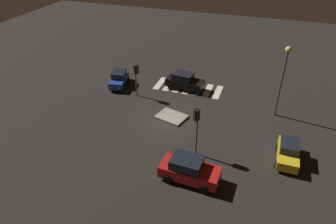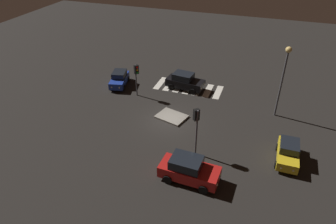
{
  "view_description": "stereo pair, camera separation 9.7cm",
  "coord_description": "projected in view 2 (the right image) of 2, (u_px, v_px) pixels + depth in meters",
  "views": [
    {
      "loc": [
        -7.94,
        23.24,
        16.57
      ],
      "look_at": [
        0.0,
        0.0,
        1.0
      ],
      "focal_mm": 32.9,
      "sensor_mm": 36.0,
      "label": 1
    },
    {
      "loc": [
        -8.03,
        23.21,
        16.57
      ],
      "look_at": [
        0.0,
        0.0,
        1.0
      ],
      "focal_mm": 32.9,
      "sensor_mm": 36.0,
      "label": 2
    }
  ],
  "objects": [
    {
      "name": "crosswalk_near",
      "position": [
        188.0,
        88.0,
        35.36
      ],
      "size": [
        7.6,
        3.2,
        0.02
      ],
      "color": "silver",
      "rests_on": "ground"
    },
    {
      "name": "car_red",
      "position": [
        189.0,
        170.0,
        22.51
      ],
      "size": [
        4.54,
        2.27,
        1.94
      ],
      "rotation": [
        0.0,
        0.0,
        3.09
      ],
      "color": "red",
      "rests_on": "ground"
    },
    {
      "name": "car_yellow",
      "position": [
        288.0,
        152.0,
        24.41
      ],
      "size": [
        1.78,
        3.75,
        1.62
      ],
      "rotation": [
        0.0,
        0.0,
        1.57
      ],
      "color": "gold",
      "rests_on": "ground"
    },
    {
      "name": "car_blue",
      "position": [
        119.0,
        79.0,
        35.54
      ],
      "size": [
        2.38,
        3.95,
        1.63
      ],
      "rotation": [
        0.0,
        0.0,
        1.8
      ],
      "color": "#1E389E",
      "rests_on": "ground"
    },
    {
      "name": "traffic_light_east",
      "position": [
        136.0,
        73.0,
        32.3
      ],
      "size": [
        0.53,
        0.54,
        3.64
      ],
      "rotation": [
        0.0,
        0.0,
        2.5
      ],
      "color": "#47474C",
      "rests_on": "ground"
    },
    {
      "name": "ground_plane",
      "position": [
        168.0,
        121.0,
        29.62
      ],
      "size": [
        80.0,
        80.0,
        0.0
      ],
      "primitive_type": "plane",
      "color": "black"
    },
    {
      "name": "street_lamp",
      "position": [
        284.0,
        70.0,
        27.88
      ],
      "size": [
        0.56,
        0.56,
        7.07
      ],
      "color": "#47474C",
      "rests_on": "ground"
    },
    {
      "name": "car_black",
      "position": [
        185.0,
        81.0,
        34.71
      ],
      "size": [
        4.42,
        2.39,
        1.86
      ],
      "rotation": [
        0.0,
        0.0,
        3.02
      ],
      "color": "black",
      "rests_on": "ground"
    },
    {
      "name": "traffic_light_west",
      "position": [
        196.0,
        121.0,
        23.89
      ],
      "size": [
        0.54,
        0.54,
        4.23
      ],
      "rotation": [
        0.0,
        0.0,
        -0.81
      ],
      "color": "#47474C",
      "rests_on": "ground"
    },
    {
      "name": "traffic_island",
      "position": [
        172.0,
        117.0,
        30.07
      ],
      "size": [
        3.23,
        2.75,
        0.18
      ],
      "color": "gray",
      "rests_on": "ground"
    }
  ]
}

